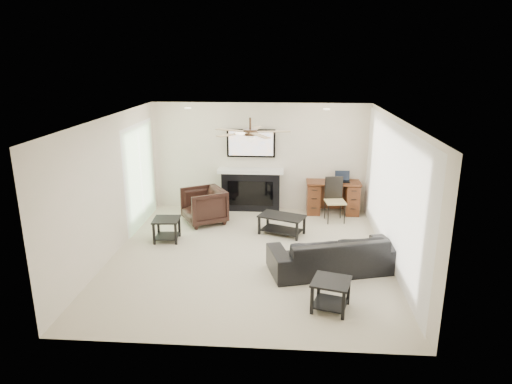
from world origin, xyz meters
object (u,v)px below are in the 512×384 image
coffee_table (282,225)px  desk (333,197)px  fireplace_unit (251,171)px  sofa (334,253)px  armchair (204,206)px

coffee_table → desk: desk is taller
fireplace_unit → desk: (1.90, -0.08, -0.57)m
sofa → coffee_table: sofa is taller
armchair → desk: armchair is taller
fireplace_unit → coffee_table: bearing=-62.9°
coffee_table → desk: (1.15, 1.40, 0.18)m
coffee_table → fireplace_unit: fireplace_unit is taller
sofa → desk: desk is taller
armchair → coffee_table: 1.80m
armchair → coffee_table: size_ratio=0.94×
fireplace_unit → desk: 1.99m
armchair → desk: bearing=76.0°
desk → coffee_table: bearing=-129.4°
sofa → coffee_table: 1.84m
fireplace_unit → desk: fireplace_unit is taller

